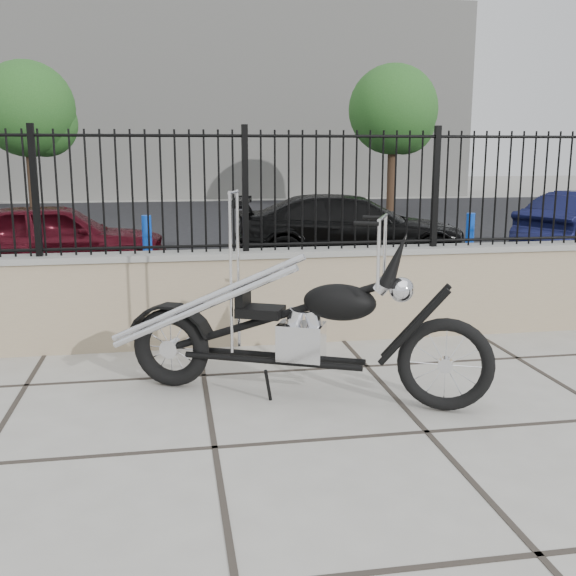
% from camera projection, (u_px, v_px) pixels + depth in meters
% --- Properties ---
extents(ground_plane, '(90.00, 90.00, 0.00)m').
position_uv_depth(ground_plane, '(427.00, 432.00, 4.77)').
color(ground_plane, '#99968E').
rests_on(ground_plane, ground).
extents(parking_lot, '(30.00, 30.00, 0.00)m').
position_uv_depth(parking_lot, '(242.00, 230.00, 16.84)').
color(parking_lot, black).
rests_on(parking_lot, ground).
extents(retaining_wall, '(14.00, 0.36, 0.96)m').
position_uv_depth(retaining_wall, '(341.00, 294.00, 7.09)').
color(retaining_wall, gray).
rests_on(retaining_wall, ground_plane).
extents(iron_fence, '(14.00, 0.08, 1.20)m').
position_uv_depth(iron_fence, '(343.00, 190.00, 6.87)').
color(iron_fence, black).
rests_on(iron_fence, retaining_wall).
extents(background_building, '(22.00, 6.00, 8.00)m').
position_uv_depth(background_building, '(208.00, 103.00, 29.55)').
color(background_building, beige).
rests_on(background_building, ground_plane).
extents(chopper_motorcycle, '(2.76, 1.61, 1.68)m').
position_uv_depth(chopper_motorcycle, '(295.00, 296.00, 5.28)').
color(chopper_motorcycle, black).
rests_on(chopper_motorcycle, ground_plane).
extents(car_red, '(3.54, 1.65, 1.17)m').
position_uv_depth(car_red, '(56.00, 238.00, 10.72)').
color(car_red, '#3C0811').
rests_on(car_red, parking_lot).
extents(car_black, '(4.34, 2.30, 1.20)m').
position_uv_depth(car_black, '(351.00, 229.00, 11.87)').
color(car_black, black).
rests_on(car_black, parking_lot).
extents(bollard_a, '(0.17, 0.17, 1.09)m').
position_uv_depth(bollard_a, '(148.00, 255.00, 9.28)').
color(bollard_a, '#0B3DA8').
rests_on(bollard_a, ground_plane).
extents(bollard_b, '(0.16, 0.16, 1.04)m').
position_uv_depth(bollard_b, '(469.00, 248.00, 10.11)').
color(bollard_b, blue).
rests_on(bollard_b, ground_plane).
extents(tree_left, '(2.76, 2.76, 4.66)m').
position_uv_depth(tree_left, '(27.00, 104.00, 19.51)').
color(tree_left, '#382619').
rests_on(tree_left, ground_plane).
extents(tree_right, '(2.85, 2.85, 4.81)m').
position_uv_depth(tree_right, '(393.00, 105.00, 21.46)').
color(tree_right, '#382619').
rests_on(tree_right, ground_plane).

